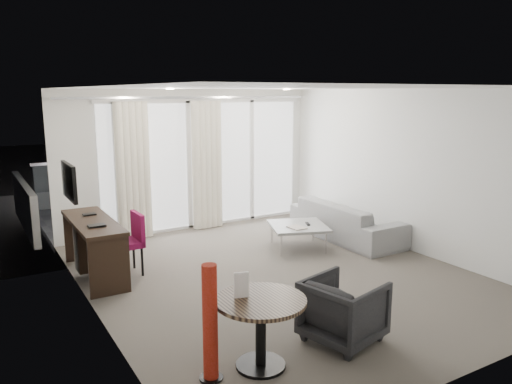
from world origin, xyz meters
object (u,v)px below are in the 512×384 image
round_table (261,333)px  coffee_table (298,237)px  rattan_chair_a (211,192)px  desk (94,248)px  red_lamp (210,323)px  rattan_chair_b (235,182)px  tub_armchair (343,310)px  sofa (346,220)px  desk_chair (125,244)px

round_table → coffee_table: bearing=49.2°
rattan_chair_a → desk: bearing=-132.9°
red_lamp → coffee_table: (2.91, 2.75, -0.34)m
rattan_chair_b → tub_armchair: bearing=-86.0°
coffee_table → rattan_chair_a: size_ratio=1.06×
red_lamp → sofa: (3.98, 2.80, -0.22)m
red_lamp → sofa: red_lamp is taller
desk → rattan_chair_b: (4.21, 3.68, -0.02)m
tub_armchair → rattan_chair_b: rattan_chair_b is taller
round_table → rattan_chair_a: bearing=68.5°
red_lamp → sofa: size_ratio=0.49×
coffee_table → rattan_chair_b: (1.03, 4.10, 0.19)m
round_table → tub_armchair: 1.00m
round_table → rattan_chair_b: (3.44, 6.89, 0.05)m
rattan_chair_a → sofa: bearing=-64.0°
rattan_chair_b → desk_chair: bearing=-111.5°
tub_armchair → rattan_chair_b: (2.44, 6.89, 0.05)m
desk → tub_armchair: 3.67m
sofa → tub_armchair: bearing=138.9°
red_lamp → round_table: bearing=-5.9°
round_table → desk_chair: bearing=97.2°
desk_chair → coffee_table: desk_chair is taller
rattan_chair_a → coffee_table: bearing=-82.9°
round_table → rattan_chair_a: size_ratio=1.02×
desk → round_table: (0.77, -3.22, -0.06)m
tub_armchair → rattan_chair_b: bearing=-33.6°
coffee_table → rattan_chair_a: bearing=91.4°
round_table → red_lamp: (-0.49, 0.05, 0.20)m
sofa → rattan_chair_a: size_ratio=2.67×
desk → tub_armchair: desk is taller
red_lamp → desk: bearing=95.0°
sofa → desk: bearing=85.1°
desk → red_lamp: 3.18m
desk → rattan_chair_a: bearing=41.3°
red_lamp → sofa: bearing=35.1°
sofa → coffee_table: bearing=92.9°
coffee_table → sofa: 1.08m
desk → tub_armchair: (1.77, -3.21, -0.07)m
desk → desk_chair: (0.39, -0.16, 0.04)m
coffee_table → rattan_chair_a: (-0.07, 3.16, 0.22)m
desk → sofa: (4.26, -0.37, -0.08)m
sofa → rattan_chair_a: rattan_chair_a is taller
desk_chair → red_lamp: (-0.11, -3.01, 0.10)m
round_table → red_lamp: 0.53m
red_lamp → tub_armchair: size_ratio=1.48×
tub_armchair → sofa: (2.48, 2.85, -0.01)m
red_lamp → coffee_table: bearing=43.4°
sofa → rattan_chair_b: size_ratio=2.88×
red_lamp → tub_armchair: bearing=-1.8°
round_table → tub_armchair: (1.00, 0.00, -0.01)m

